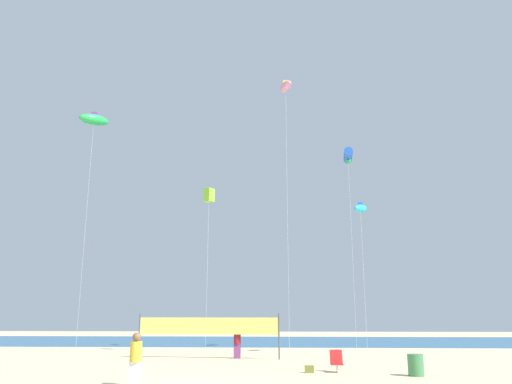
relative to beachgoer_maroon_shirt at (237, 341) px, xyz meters
name	(u,v)px	position (x,y,z in m)	size (l,w,h in m)	color
ocean_band	(250,341)	(-0.65, 19.79, -0.91)	(120.00, 20.00, 0.01)	#28608C
beachgoer_maroon_shirt	(237,341)	(0.00, 0.00, 0.00)	(0.39, 0.39, 1.70)	#7A3872
beachgoer_mustard_shirt	(136,357)	(-2.35, -11.45, 0.01)	(0.40, 0.40, 1.73)	white
folding_beach_chair	(337,360)	(4.77, -6.63, -0.44)	(0.52, 0.65, 0.89)	red
trash_barrel	(416,365)	(7.72, -7.89, -0.50)	(0.60, 0.60, 0.82)	#3F7F4C
volleyball_net	(208,328)	(-1.65, -0.07, 0.73)	(8.00, 1.07, 2.40)	#4C4C51
beach_handbag	(309,369)	(3.62, -7.01, -0.76)	(0.37, 0.19, 0.30)	olive
kite_lime_box	(209,196)	(-2.15, 2.60, 8.87)	(0.74, 0.74, 10.23)	silver
kite_blue_tube	(348,156)	(7.29, 5.95, 12.44)	(0.80, 2.04, 13.70)	silver
kite_pink_inflatable	(286,87)	(2.89, 3.62, 16.79)	(1.15, 1.89, 18.21)	silver
kite_cyan_inflatable	(360,209)	(7.42, 2.26, 7.83)	(1.28, 1.55, 9.15)	silver
kite_green_inflatable	(94,120)	(-11.53, 6.14, 15.69)	(2.22, 2.30, 17.25)	silver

